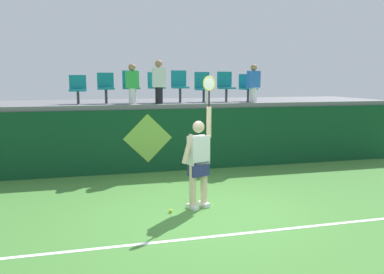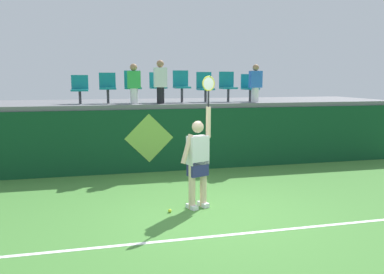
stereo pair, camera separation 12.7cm
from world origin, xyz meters
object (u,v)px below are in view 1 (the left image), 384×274
object	(u,v)px
stadium_chair_3	(156,85)
stadium_chair_6	(226,85)
stadium_chair_1	(106,86)
stadium_chair_7	(247,86)
stadium_chair_2	(131,85)
tennis_player	(199,159)
stadium_chair_4	(180,84)
water_bottle	(207,98)
tennis_ball	(171,211)
spectator_2	(132,83)
spectator_1	(159,81)
stadium_chair_0	(78,88)
stadium_chair_5	(203,86)
spectator_0	(253,83)

from	to	relation	value
stadium_chair_3	stadium_chair_6	world-z (taller)	stadium_chair_6
stadium_chair_1	stadium_chair_7	xyz separation A→B (m)	(4.08, 0.00, -0.02)
stadium_chair_2	tennis_player	bearing A→B (deg)	-77.48
stadium_chair_4	water_bottle	bearing A→B (deg)	-51.07
stadium_chair_1	water_bottle	bearing A→B (deg)	-15.40
tennis_ball	stadium_chair_6	distance (m)	5.22
tennis_ball	spectator_2	size ratio (longest dim) A/B	0.06
stadium_chair_1	spectator_1	distance (m)	1.45
stadium_chair_7	spectator_2	world-z (taller)	spectator_2
tennis_player	stadium_chair_2	world-z (taller)	stadium_chair_2
stadium_chair_0	stadium_chair_5	bearing A→B (deg)	0.16
stadium_chair_4	stadium_chair_7	bearing A→B (deg)	-0.12
stadium_chair_3	tennis_ball	bearing A→B (deg)	-95.65
stadium_chair_0	spectator_1	distance (m)	2.15
stadium_chair_2	stadium_chair_3	bearing A→B (deg)	-0.49
stadium_chair_4	stadium_chair_7	distance (m)	2.05
tennis_player	stadium_chair_1	bearing A→B (deg)	111.58
stadium_chair_4	spectator_0	distance (m)	2.10
tennis_ball	spectator_0	distance (m)	5.27
stadium_chair_5	spectator_2	size ratio (longest dim) A/B	0.81
water_bottle	stadium_chair_7	bearing A→B (deg)	26.37
spectator_2	stadium_chair_7	bearing A→B (deg)	6.80
stadium_chair_5	stadium_chair_6	world-z (taller)	stadium_chair_6
stadium_chair_2	spectator_0	distance (m)	3.44
stadium_chair_2	stadium_chair_7	size ratio (longest dim) A/B	1.11
tennis_player	stadium_chair_2	size ratio (longest dim) A/B	2.80
stadium_chair_0	stadium_chair_1	xyz separation A→B (m)	(0.73, 0.00, 0.04)
stadium_chair_4	spectator_2	xyz separation A→B (m)	(-1.36, -0.41, 0.05)
stadium_chair_0	spectator_2	xyz separation A→B (m)	(1.40, -0.40, 0.13)
tennis_player	stadium_chair_4	bearing A→B (deg)	82.73
stadium_chair_0	stadium_chair_6	size ratio (longest dim) A/B	0.88
tennis_player	stadium_chair_2	xyz separation A→B (m)	(-0.87, 3.90, 1.32)
spectator_0	spectator_2	xyz separation A→B (m)	(-3.41, 0.05, -0.00)
tennis_ball	stadium_chair_7	xyz separation A→B (m)	(3.11, 4.04, 2.17)
stadium_chair_1	stadium_chair_4	distance (m)	2.04
stadium_chair_1	stadium_chair_4	xyz separation A→B (m)	(2.04, 0.00, 0.03)
water_bottle	spectator_2	xyz separation A→B (m)	(-1.95, 0.32, 0.41)
stadium_chair_2	stadium_chair_6	bearing A→B (deg)	-0.00
stadium_chair_1	spectator_0	world-z (taller)	spectator_0
stadium_chair_0	stadium_chair_1	size ratio (longest dim) A/B	0.92
spectator_0	water_bottle	bearing A→B (deg)	-169.59
tennis_ball	stadium_chair_0	world-z (taller)	stadium_chair_0
stadium_chair_3	spectator_1	distance (m)	0.48
water_bottle	stadium_chair_7	xyz separation A→B (m)	(1.46, 0.72, 0.31)
tennis_player	stadium_chair_5	size ratio (longest dim) A/B	2.90
stadium_chair_4	stadium_chair_7	size ratio (longest dim) A/B	1.12
water_bottle	spectator_1	bearing A→B (deg)	168.31
stadium_chair_6	spectator_0	world-z (taller)	spectator_0
tennis_ball	stadium_chair_5	distance (m)	4.93
water_bottle	stadium_chair_0	bearing A→B (deg)	167.85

